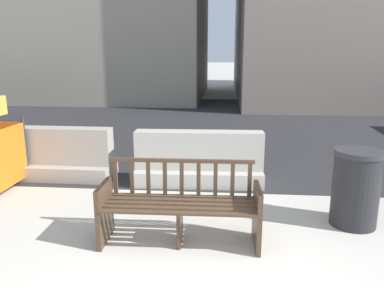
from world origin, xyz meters
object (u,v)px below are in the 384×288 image
object	(u,v)px
street_bench	(180,208)
jersey_barrier_centre	(199,162)
jersey_barrier_left	(53,157)
trash_bin	(356,188)

from	to	relation	value
street_bench	jersey_barrier_centre	size ratio (longest dim) A/B	0.84
street_bench	jersey_barrier_centre	xyz separation A→B (m)	(0.07, 1.95, -0.06)
jersey_barrier_left	trash_bin	bearing A→B (deg)	-18.14
jersey_barrier_centre	jersey_barrier_left	bearing A→B (deg)	177.75
jersey_barrier_left	trash_bin	xyz separation A→B (m)	(4.39, -1.44, 0.12)
trash_bin	jersey_barrier_left	bearing A→B (deg)	161.86
jersey_barrier_centre	trash_bin	bearing A→B (deg)	-34.52
jersey_barrier_left	jersey_barrier_centre	bearing A→B (deg)	-2.25
street_bench	jersey_barrier_centre	bearing A→B (deg)	88.04
jersey_barrier_left	trash_bin	world-z (taller)	trash_bin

